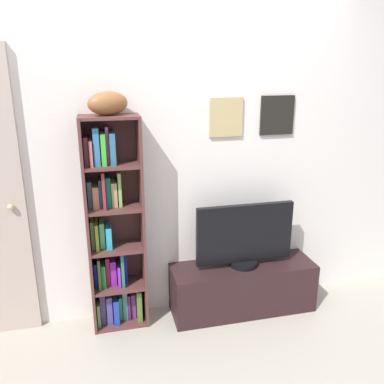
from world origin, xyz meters
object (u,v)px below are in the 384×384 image
Objects in this scene: bookshelf at (112,234)px; football at (108,103)px; tv_stand at (243,287)px; television at (245,236)px.

football reaches higher than bookshelf.
tv_stand is (0.97, -0.06, -1.47)m from football.
bookshelf reaches higher than tv_stand.
bookshelf is at bearing 175.05° from tv_stand.
television is (1.00, -0.09, -0.09)m from bookshelf.
tv_stand is at bearing -4.95° from bookshelf.
football reaches higher than tv_stand.
tv_stand is (1.00, -0.09, -0.53)m from bookshelf.
football reaches higher than television.
football is at bearing -47.12° from bookshelf.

